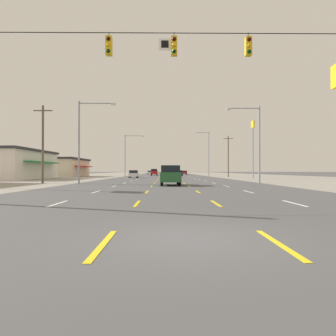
# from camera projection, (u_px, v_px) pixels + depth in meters

# --- Properties ---
(ground_plane) EXTENTS (572.00, 572.00, 0.00)m
(ground_plane) POSITION_uv_depth(u_px,v_px,m) (167.00, 177.00, 72.61)
(ground_plane) COLOR #4C4C4F
(lot_apron_left) EXTENTS (28.00, 440.00, 0.01)m
(lot_apron_left) POSITION_uv_depth(u_px,v_px,m) (62.00, 177.00, 72.35)
(lot_apron_left) COLOR gray
(lot_apron_left) RESTS_ON ground
(lot_apron_right) EXTENTS (28.00, 440.00, 0.01)m
(lot_apron_right) POSITION_uv_depth(u_px,v_px,m) (271.00, 177.00, 72.86)
(lot_apron_right) COLOR gray
(lot_apron_right) RESTS_ON ground
(lane_markings) EXTENTS (10.64, 227.60, 0.01)m
(lane_markings) POSITION_uv_depth(u_px,v_px,m) (166.00, 175.00, 111.10)
(lane_markings) COLOR white
(lane_markings) RESTS_ON ground
(signal_span_wire) EXTENTS (24.96, 0.53, 9.35)m
(signal_span_wire) POSITION_uv_depth(u_px,v_px,m) (176.00, 93.00, 15.21)
(signal_span_wire) COLOR brown
(signal_span_wire) RESTS_ON ground
(suv_center_turn_nearest) EXTENTS (1.98, 4.90, 1.98)m
(suv_center_turn_nearest) POSITION_uv_depth(u_px,v_px,m) (170.00, 175.00, 30.68)
(suv_center_turn_nearest) COLOR #235B2D
(suv_center_turn_nearest) RESTS_ON ground
(hatchback_far_left_near) EXTENTS (1.72, 3.90, 1.54)m
(hatchback_far_left_near) POSITION_uv_depth(u_px,v_px,m) (134.00, 174.00, 62.07)
(hatchback_far_left_near) COLOR white
(hatchback_far_left_near) RESTS_ON ground
(hatchback_inner_right_mid) EXTENTS (1.72, 3.90, 1.54)m
(hatchback_inner_right_mid) POSITION_uv_depth(u_px,v_px,m) (180.00, 173.00, 86.89)
(hatchback_inner_right_mid) COLOR navy
(hatchback_inner_right_mid) RESTS_ON ground
(suv_inner_left_midfar) EXTENTS (1.98, 4.90, 1.98)m
(suv_inner_left_midfar) POSITION_uv_depth(u_px,v_px,m) (154.00, 172.00, 93.29)
(suv_inner_left_midfar) COLOR red
(suv_inner_left_midfar) RESTS_ON ground
(sedan_center_turn_far) EXTENTS (1.80, 4.50, 1.46)m
(sedan_center_turn_far) POSITION_uv_depth(u_px,v_px,m) (166.00, 173.00, 108.45)
(sedan_center_turn_far) COLOR silver
(sedan_center_turn_far) RESTS_ON ground
(sedan_inner_right_farther) EXTENTS (1.80, 4.50, 1.46)m
(sedan_inner_right_farther) POSITION_uv_depth(u_px,v_px,m) (175.00, 173.00, 111.14)
(sedan_inner_right_farther) COLOR white
(sedan_inner_right_farther) RESTS_ON ground
(sedan_far_right_farthest) EXTENTS (1.80, 4.50, 1.46)m
(sedan_far_right_farthest) POSITION_uv_depth(u_px,v_px,m) (184.00, 172.00, 117.94)
(sedan_far_right_farthest) COLOR red
(sedan_far_right_farthest) RESTS_ON ground
(sedan_center_turn_distant_a) EXTENTS (1.80, 4.50, 1.46)m
(sedan_center_turn_distant_a) POSITION_uv_depth(u_px,v_px,m) (166.00, 172.00, 122.80)
(sedan_center_turn_distant_a) COLOR white
(sedan_center_turn_distant_a) RESTS_ON ground
(sedan_far_left_distant_b) EXTENTS (1.80, 4.50, 1.46)m
(sedan_far_left_distant_b) POSITION_uv_depth(u_px,v_px,m) (150.00, 172.00, 129.40)
(sedan_far_left_distant_b) COLOR white
(sedan_far_left_distant_b) RESTS_ON ground
(storefront_left_row_1) EXTENTS (11.92, 18.18, 5.11)m
(storefront_left_row_1) POSITION_uv_depth(u_px,v_px,m) (10.00, 164.00, 53.37)
(storefront_left_row_1) COLOR silver
(storefront_left_row_1) RESTS_ON ground
(storefront_left_row_2) EXTENTS (11.96, 16.86, 4.47)m
(storefront_left_row_2) POSITION_uv_depth(u_px,v_px,m) (60.00, 167.00, 74.35)
(storefront_left_row_2) COLOR beige
(storefront_left_row_2) RESTS_ON ground
(pole_sign_right_row_1) EXTENTS (0.24, 1.63, 10.63)m
(pole_sign_right_row_1) POSITION_uv_depth(u_px,v_px,m) (253.00, 138.00, 56.40)
(pole_sign_right_row_1) COLOR gray
(pole_sign_right_row_1) RESTS_ON ground
(streetlight_left_row_0) EXTENTS (4.25, 0.26, 9.27)m
(streetlight_left_row_0) POSITION_uv_depth(u_px,v_px,m) (83.00, 135.00, 34.38)
(streetlight_left_row_0) COLOR gray
(streetlight_left_row_0) RESTS_ON ground
(streetlight_right_row_0) EXTENTS (3.84, 0.26, 8.75)m
(streetlight_right_row_0) POSITION_uv_depth(u_px,v_px,m) (256.00, 138.00, 34.58)
(streetlight_right_row_0) COLOR gray
(streetlight_right_row_0) RESTS_ON ground
(streetlight_left_row_1) EXTENTS (4.75, 0.26, 10.16)m
(streetlight_left_row_1) POSITION_uv_depth(u_px,v_px,m) (127.00, 152.00, 74.23)
(streetlight_left_row_1) COLOR gray
(streetlight_left_row_1) RESTS_ON ground
(streetlight_right_row_1) EXTENTS (3.37, 0.26, 10.95)m
(streetlight_right_row_1) POSITION_uv_depth(u_px,v_px,m) (208.00, 151.00, 74.43)
(streetlight_right_row_1) COLOR gray
(streetlight_right_row_1) RESTS_ON ground
(utility_pole_left_row_0) EXTENTS (2.20, 0.26, 9.07)m
(utility_pole_left_row_0) POSITION_uv_depth(u_px,v_px,m) (43.00, 143.00, 35.76)
(utility_pole_left_row_0) COLOR brown
(utility_pole_left_row_0) RESTS_ON ground
(utility_pole_right_row_1) EXTENTS (2.20, 0.26, 9.37)m
(utility_pole_right_row_1) POSITION_uv_depth(u_px,v_px,m) (228.00, 156.00, 69.64)
(utility_pole_right_row_1) COLOR brown
(utility_pole_right_row_1) RESTS_ON ground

